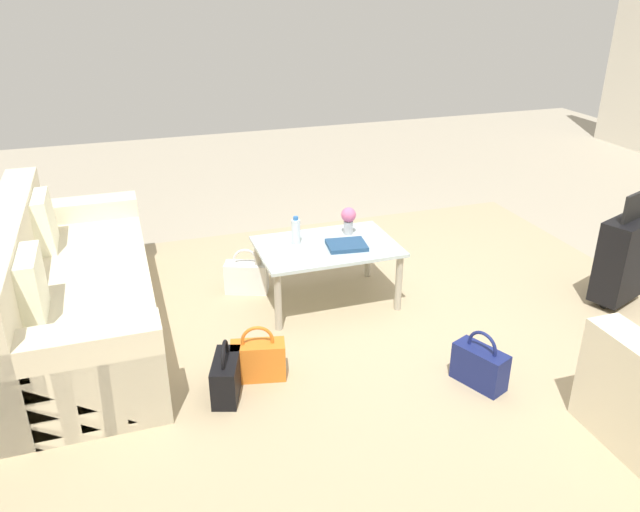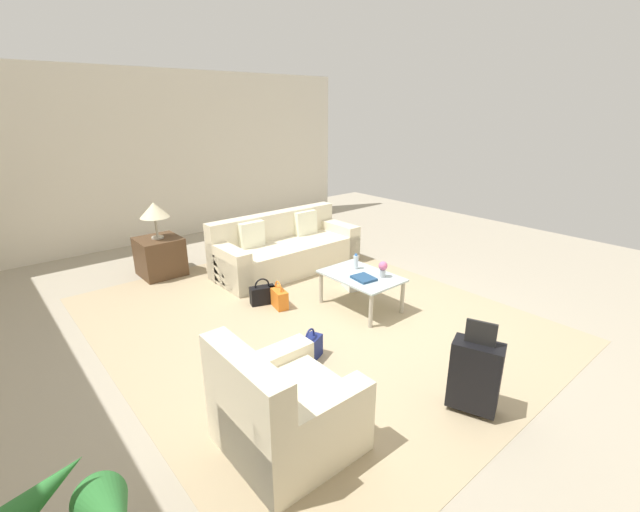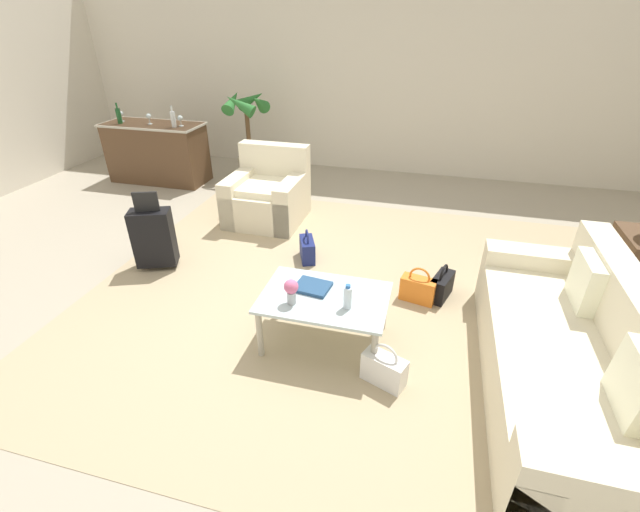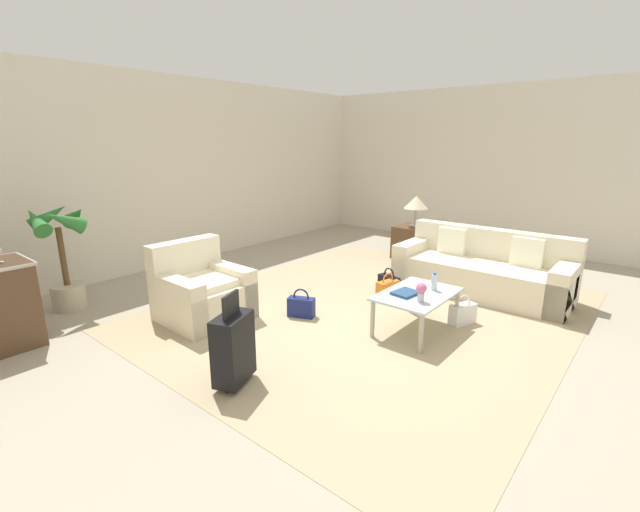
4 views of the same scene
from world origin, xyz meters
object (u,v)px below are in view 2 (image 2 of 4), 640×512
Objects in this scene: suitcase_black at (475,375)px; handbag_white at (350,280)px; handbag_navy at (310,349)px; coffee_table_book at (364,278)px; flower_vase at (383,268)px; water_bottle at (356,262)px; handbag_black at (263,295)px; couch at (284,250)px; armchair at (281,415)px; table_lamp at (154,211)px; handbag_orange at (279,298)px; side_table at (160,256)px; coffee_table at (361,279)px.

suitcase_black is 2.74m from handbag_white.
coffee_table_book is at bearing -71.48° from handbag_navy.
flower_vase is at bearing -25.53° from suitcase_black.
flower_vase is 0.57× the size of handbag_navy.
water_bottle is 0.57× the size of handbag_navy.
flower_vase reaches higher than coffee_table_book.
handbag_black is (1.13, 1.04, -0.45)m from flower_vase.
flower_vase is at bearing -106.18° from coffee_table_book.
coffee_table_book reaches higher than handbag_white.
suitcase_black is (-3.79, 0.80, 0.06)m from couch.
armchair is at bearing 126.17° from handbag_white.
handbag_orange is (-2.10, -0.72, -0.88)m from table_lamp.
table_lamp is (3.02, 1.65, 0.43)m from flower_vase.
side_table is at bearing 33.25° from coffee_table_book.
coffee_table is (1.30, -2.17, 0.09)m from armchair.
handbag_black is at bearing 3.75° from suitcase_black.
coffee_table_book is at bearing -154.07° from side_table.
table_lamp is at bearing 28.65° from flower_vase.
couch reaches higher than coffee_table_book.
water_bottle is at bearing -22.04° from coffee_table_book.
flower_vase is 0.38× the size of table_lamp.
side_table is (2.92, 1.42, -0.18)m from coffee_table_book.
couch is at bearing -3.19° from coffee_table.
handbag_white is 1.00× the size of handbag_black.
water_bottle is 1.10m from handbag_orange.
handbag_black is at bearing 72.51° from handbag_white.
coffee_table is 4.82× the size of flower_vase.
coffee_table_book is 0.76× the size of handbag_navy.
handbag_orange is at bearing 1.76° from suitcase_black.
flower_vase is 0.57× the size of handbag_black.
couch reaches higher than flower_vase.
handbag_orange is at bearing 47.86° from coffee_table_book.
flower_vase is (-0.22, -0.15, 0.18)m from coffee_table.
water_bottle is at bearing -62.25° from handbag_navy.
suitcase_black is (-0.70, -1.47, 0.05)m from armchair.
flower_vase reaches higher than side_table.
water_bottle is at bearing -56.59° from armchair.
suitcase_black is at bearing 160.02° from water_bottle.
armchair reaches higher than handbag_black.
table_lamp reaches higher than handbag_orange.
table_lamp reaches higher than handbag_black.
water_bottle is (-1.59, -0.00, 0.25)m from couch.
coffee_table is 3.64× the size of coffee_table_book.
suitcase_black is at bearing 157.87° from handbag_white.
water_bottle is at bearing -148.39° from side_table.
table_lamp is at bearing 38.86° from handbag_white.
water_bottle is 1.59m from handbag_navy.
handbag_orange and handbag_navy have the same top height.
handbag_white is at bearing -169.74° from couch.
table_lamp reaches higher than couch.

